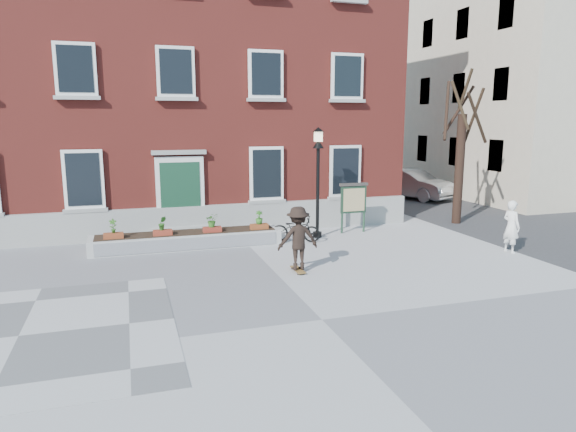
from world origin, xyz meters
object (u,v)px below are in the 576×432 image
object	(u,v)px
parked_car	(411,184)
notice_board	(354,199)
bicycle	(296,229)
lamp_post	(318,167)
skateboarder	(298,238)
bystander	(511,227)

from	to	relation	value
parked_car	notice_board	size ratio (longest dim) A/B	2.53
bicycle	lamp_post	size ratio (longest dim) A/B	0.43
lamp_post	notice_board	distance (m)	2.04
notice_board	parked_car	bearing A→B (deg)	46.40
lamp_post	skateboarder	size ratio (longest dim) A/B	2.13
bicycle	parked_car	size ratio (longest dim) A/B	0.36
bicycle	lamp_post	bearing A→B (deg)	-38.83
lamp_post	skateboarder	xyz separation A→B (m)	(-2.03, -3.83, -1.58)
parked_car	bystander	bearing A→B (deg)	-128.15
bicycle	lamp_post	xyz separation A→B (m)	(0.96, 0.41, 2.09)
bystander	skateboarder	size ratio (longest dim) A/B	0.91
parked_car	skateboarder	bearing A→B (deg)	-155.53
bicycle	parked_car	distance (m)	11.87
bystander	notice_board	xyz separation A→B (m)	(-3.56, 4.21, 0.42)
notice_board	skateboarder	xyz separation A→B (m)	(-3.59, -4.17, -0.31)
bystander	notice_board	bearing A→B (deg)	33.38
bystander	skateboarder	distance (m)	7.14
lamp_post	bicycle	bearing A→B (deg)	-156.88
bicycle	notice_board	bearing A→B (deg)	-45.32
bystander	lamp_post	distance (m)	6.63
lamp_post	skateboarder	bearing A→B (deg)	-117.88
skateboarder	notice_board	bearing A→B (deg)	49.33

